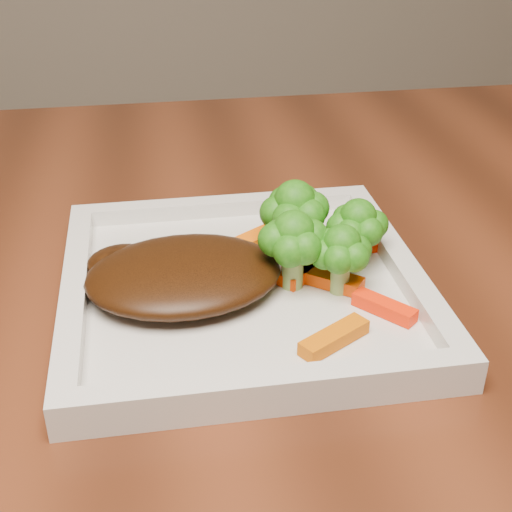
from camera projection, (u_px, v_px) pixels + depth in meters
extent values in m
cube|color=silver|center=(243.00, 292.00, 0.55)|extent=(0.27, 0.27, 0.01)
ellipsoid|color=#341907|center=(184.00, 274.00, 0.53)|extent=(0.16, 0.12, 0.03)
cube|color=#C95A03|center=(334.00, 338.00, 0.48)|extent=(0.05, 0.04, 0.01)
cube|color=#FF2604|center=(384.00, 307.00, 0.51)|extent=(0.04, 0.04, 0.01)
cube|color=#FF2B04|center=(362.00, 245.00, 0.59)|extent=(0.05, 0.02, 0.01)
cube|color=#ED5E03|center=(256.00, 239.00, 0.60)|extent=(0.06, 0.05, 0.01)
cube|color=#EB4303|center=(323.00, 277.00, 0.55)|extent=(0.06, 0.05, 0.01)
cube|color=#FC4004|center=(308.00, 267.00, 0.56)|extent=(0.06, 0.05, 0.01)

